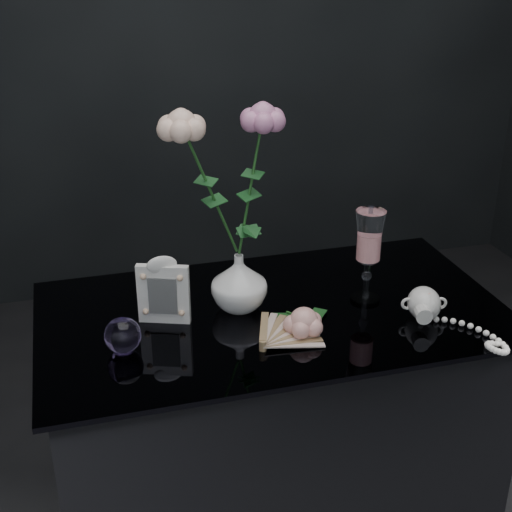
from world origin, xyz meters
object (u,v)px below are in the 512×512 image
object	(u,v)px
vase	(239,282)
paperweight	(123,335)
wine_glass	(368,257)
loose_rose	(304,322)
picture_frame	(163,289)
pearl_jar	(424,302)

from	to	relation	value
vase	paperweight	world-z (taller)	vase
wine_glass	loose_rose	world-z (taller)	wine_glass
vase	paperweight	distance (m)	0.30
vase	paperweight	size ratio (longest dim) A/B	1.76
wine_glass	picture_frame	world-z (taller)	wine_glass
wine_glass	loose_rose	distance (m)	0.23
vase	pearl_jar	xyz separation A→B (m)	(0.38, -0.15, -0.03)
vase	loose_rose	world-z (taller)	vase
picture_frame	paperweight	xyz separation A→B (m)	(-0.10, -0.10, -0.04)
wine_glass	picture_frame	bearing A→B (deg)	176.86
pearl_jar	paperweight	bearing A→B (deg)	-169.21
picture_frame	paperweight	size ratio (longest dim) A/B	2.11
paperweight	loose_rose	xyz separation A→B (m)	(0.38, -0.04, -0.01)
paperweight	loose_rose	size ratio (longest dim) A/B	0.40
vase	pearl_jar	bearing A→B (deg)	-21.30
vase	paperweight	bearing A→B (deg)	-157.58
vase	picture_frame	distance (m)	0.17
vase	pearl_jar	world-z (taller)	vase
wine_glass	picture_frame	xyz separation A→B (m)	(-0.47, 0.03, -0.03)
pearl_jar	loose_rose	bearing A→B (deg)	-165.66
pearl_jar	vase	bearing A→B (deg)	172.71
picture_frame	pearl_jar	world-z (taller)	picture_frame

